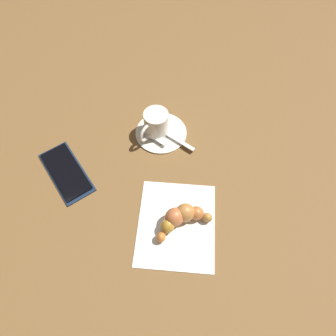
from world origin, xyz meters
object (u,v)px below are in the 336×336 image
Objects in this scene: croissant at (181,217)px; sugar_packet at (155,136)px; saucer at (161,132)px; teaspoon at (163,131)px; napkin at (176,224)px; espresso_cup at (156,123)px; cell_phone at (66,172)px.

sugar_packet is at bearing 7.22° from croissant.
teaspoon reaches higher than saucer.
teaspoon reaches higher than napkin.
saucer is at bearing -96.38° from espresso_cup.
croissant reaches higher than napkin.
teaspoon is 0.02m from sugar_packet.
saucer and cell_phone have the same top height.
cell_phone is at bearing -115.14° from sugar_packet.
saucer is at bearing 2.94° from croissant.
sugar_packet is at bearing -72.22° from cell_phone.
napkin is (-0.23, -0.00, -0.00)m from saucer.
espresso_cup is at bearing 5.84° from croissant.
espresso_cup is 0.03m from teaspoon.
napkin is at bearing -176.39° from espresso_cup.
teaspoon is 0.86× the size of croissant.
espresso_cup reaches higher than saucer.
teaspoon is 0.23m from napkin.
sugar_packet is at bearing 122.39° from teaspoon.
saucer is 1.01× the size of croissant.
croissant reaches higher than cell_phone.
croissant is (0.01, -0.01, 0.02)m from napkin.
espresso_cup is 0.71× the size of teaspoon.
napkin is (-0.23, -0.01, -0.04)m from espresso_cup.
espresso_cup is 0.24m from napkin.
saucer is 0.04m from espresso_cup.
saucer is at bearing 93.22° from sugar_packet.
teaspoon is at bearing -104.13° from espresso_cup.
teaspoon is 0.57× the size of napkin.
cell_phone is (-0.08, 0.23, -0.01)m from teaspoon.
croissant is at bearing -59.90° from napkin.
saucer is 0.23m from croissant.
saucer is 0.01m from teaspoon.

